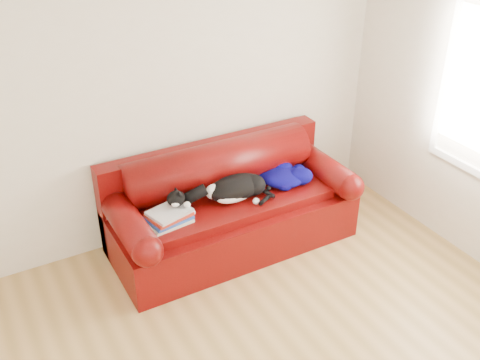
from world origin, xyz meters
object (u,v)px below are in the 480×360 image
object	(u,v)px
cat	(235,189)
blanket	(285,176)
book_stack	(169,216)
sofa_base	(232,221)

from	to	relation	value
cat	blanket	bearing A→B (deg)	20.30
book_stack	cat	size ratio (longest dim) A/B	0.53
sofa_base	cat	bearing A→B (deg)	-88.83
book_stack	blanket	world-z (taller)	blanket
book_stack	sofa_base	bearing A→B (deg)	9.38
sofa_base	blanket	size ratio (longest dim) A/B	4.45
sofa_base	book_stack	distance (m)	0.70
sofa_base	blanket	distance (m)	0.61
book_stack	cat	xyz separation A→B (m)	(0.62, 0.04, 0.05)
cat	sofa_base	bearing A→B (deg)	107.65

